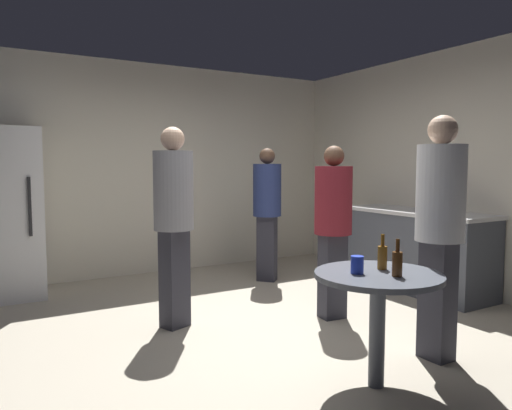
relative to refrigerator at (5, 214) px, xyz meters
name	(u,v)px	position (x,y,z in m)	size (l,w,h in m)	color
ground_plane	(254,336)	(1.74, -2.20, -0.95)	(5.20, 5.20, 0.10)	#B2A893
wall_back	(152,169)	(1.74, 0.43, 0.45)	(5.32, 0.06, 2.70)	silver
wall_side_right	(459,170)	(4.37, -2.20, 0.45)	(0.06, 5.20, 2.70)	silver
refrigerator	(5,214)	(0.00, 0.00, 0.00)	(0.70, 0.68, 1.80)	white
kitchen_counter	(415,250)	(4.02, -1.92, -0.45)	(0.64, 1.79, 0.90)	#4C515B
kettle	(443,207)	(3.98, -2.32, 0.07)	(0.24, 0.17, 0.18)	#B2B2B7
wine_bottle_on_counter	(425,201)	(3.95, -2.11, 0.12)	(0.08, 0.08, 0.31)	#3F141E
foreground_table	(378,289)	(1.90, -3.49, -0.27)	(0.80, 0.80, 0.73)	#4C515B
beer_bottle_amber	(382,256)	(2.00, -3.42, -0.08)	(0.06, 0.06, 0.23)	#8C5919
beer_bottle_brown	(397,263)	(1.93, -3.62, -0.08)	(0.06, 0.06, 0.23)	#593314
plastic_cup_blue	(357,265)	(1.78, -3.43, -0.11)	(0.08, 0.08, 0.11)	blue
person_in_navy_shirt	(267,204)	(2.78, -0.73, 0.04)	(0.48, 0.48, 1.61)	#2D2D38
person_in_maroon_shirt	(333,219)	(2.55, -2.26, 0.02)	(0.37, 0.37, 1.58)	#2D2D38
person_in_gray_shirt	(174,211)	(1.20, -1.76, 0.12)	(0.44, 0.44, 1.73)	#2D2D38
person_in_white_shirt	(440,218)	(2.60, -3.38, 0.13)	(0.35, 0.35, 1.76)	#2D2D38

